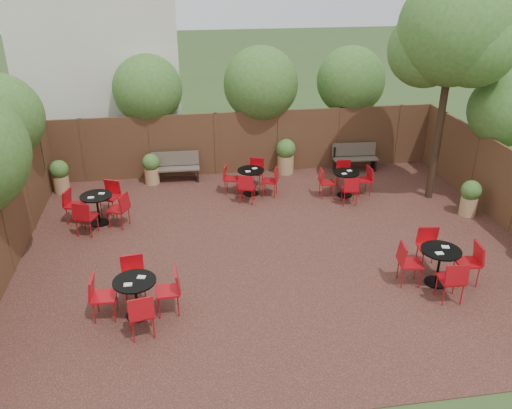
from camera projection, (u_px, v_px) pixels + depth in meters
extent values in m
plane|color=#354F23|center=(277.00, 250.00, 12.54)|extent=(80.00, 80.00, 0.00)
cube|color=#331A15|center=(277.00, 250.00, 12.53)|extent=(12.00, 10.00, 0.02)
cube|color=#4D2D1C|center=(248.00, 143.00, 16.56)|extent=(12.00, 0.08, 2.00)
cube|color=#4D2D1C|center=(4.00, 232.00, 11.27)|extent=(0.08, 10.00, 2.00)
cube|color=silver|center=(100.00, 34.00, 17.31)|extent=(5.00, 4.00, 8.00)
sphere|color=#386520|center=(148.00, 89.00, 16.06)|extent=(2.12, 2.12, 2.12)
sphere|color=#386520|center=(261.00, 84.00, 16.42)|extent=(2.34, 2.34, 2.34)
sphere|color=#386520|center=(351.00, 81.00, 17.03)|extent=(2.21, 2.21, 2.21)
sphere|color=#386520|center=(506.00, 110.00, 14.10)|extent=(2.00, 2.00, 2.00)
cylinder|color=black|center=(441.00, 115.00, 14.16)|extent=(0.26, 0.26, 4.90)
sphere|color=#386520|center=(455.00, 29.00, 13.20)|extent=(2.86, 2.86, 2.86)
sphere|color=#386520|center=(426.00, 49.00, 13.73)|extent=(2.00, 2.00, 2.00)
sphere|color=#386520|center=(475.00, 45.00, 13.05)|extent=(2.09, 2.09, 2.09)
cube|color=brown|center=(176.00, 169.00, 16.08)|extent=(1.47, 0.48, 0.05)
cube|color=brown|center=(175.00, 158.00, 16.14)|extent=(1.46, 0.15, 0.44)
cube|color=black|center=(154.00, 177.00, 16.09)|extent=(0.07, 0.44, 0.39)
cube|color=black|center=(198.00, 174.00, 16.27)|extent=(0.07, 0.44, 0.39)
cube|color=brown|center=(355.00, 159.00, 16.88)|extent=(1.45, 0.52, 0.05)
cube|color=brown|center=(354.00, 149.00, 16.93)|extent=(1.43, 0.20, 0.43)
cube|color=black|center=(335.00, 166.00, 16.88)|extent=(0.09, 0.43, 0.38)
cube|color=black|center=(374.00, 164.00, 17.06)|extent=(0.09, 0.43, 0.38)
cylinder|color=black|center=(138.00, 315.00, 10.24)|extent=(0.48, 0.48, 0.03)
cylinder|color=black|center=(136.00, 298.00, 10.07)|extent=(0.05, 0.05, 0.76)
cylinder|color=black|center=(134.00, 281.00, 9.90)|extent=(0.82, 0.82, 0.03)
cube|color=white|center=(141.00, 277.00, 9.99)|extent=(0.16, 0.12, 0.02)
cube|color=white|center=(128.00, 285.00, 9.76)|extent=(0.16, 0.12, 0.02)
cylinder|color=black|center=(251.00, 193.00, 15.40)|extent=(0.45, 0.45, 0.03)
cylinder|color=black|center=(251.00, 182.00, 15.24)|extent=(0.05, 0.05, 0.71)
cylinder|color=black|center=(251.00, 170.00, 15.08)|extent=(0.77, 0.77, 0.03)
cube|color=white|center=(255.00, 168.00, 15.16)|extent=(0.16, 0.14, 0.02)
cube|color=white|center=(248.00, 171.00, 14.95)|extent=(0.16, 0.14, 0.02)
cylinder|color=black|center=(100.00, 223.00, 13.72)|extent=(0.47, 0.47, 0.03)
cylinder|color=black|center=(98.00, 210.00, 13.56)|extent=(0.05, 0.05, 0.75)
cylinder|color=black|center=(96.00, 196.00, 13.39)|extent=(0.82, 0.82, 0.03)
cube|color=white|center=(101.00, 193.00, 13.47)|extent=(0.18, 0.16, 0.02)
cube|color=white|center=(91.00, 197.00, 13.25)|extent=(0.18, 0.16, 0.02)
cylinder|color=black|center=(436.00, 282.00, 11.24)|extent=(0.48, 0.48, 0.03)
cylinder|color=black|center=(438.00, 267.00, 11.07)|extent=(0.06, 0.06, 0.77)
cylinder|color=black|center=(441.00, 251.00, 10.90)|extent=(0.84, 0.84, 0.03)
cube|color=white|center=(445.00, 247.00, 10.99)|extent=(0.16, 0.11, 0.02)
cube|color=white|center=(439.00, 253.00, 10.76)|extent=(0.16, 0.11, 0.02)
cylinder|color=black|center=(344.00, 195.00, 15.29)|extent=(0.43, 0.43, 0.03)
cylinder|color=black|center=(345.00, 184.00, 15.13)|extent=(0.05, 0.05, 0.69)
cylinder|color=black|center=(346.00, 173.00, 14.98)|extent=(0.75, 0.75, 0.03)
cube|color=white|center=(349.00, 171.00, 15.06)|extent=(0.15, 0.11, 0.01)
cube|color=white|center=(344.00, 174.00, 14.85)|extent=(0.15, 0.11, 0.01)
cylinder|color=tan|center=(152.00, 176.00, 15.99)|extent=(0.44, 0.44, 0.50)
sphere|color=#386520|center=(151.00, 162.00, 15.80)|extent=(0.52, 0.52, 0.52)
cylinder|color=tan|center=(285.00, 164.00, 16.75)|extent=(0.51, 0.51, 0.59)
sphere|color=#386520|center=(286.00, 149.00, 16.52)|extent=(0.62, 0.62, 0.62)
cylinder|color=tan|center=(62.00, 184.00, 15.40)|extent=(0.45, 0.45, 0.52)
sphere|color=#386520|center=(59.00, 169.00, 15.20)|extent=(0.54, 0.54, 0.54)
cylinder|color=tan|center=(468.00, 206.00, 14.09)|extent=(0.44, 0.44, 0.51)
sphere|color=#386520|center=(471.00, 190.00, 13.89)|extent=(0.53, 0.53, 0.53)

